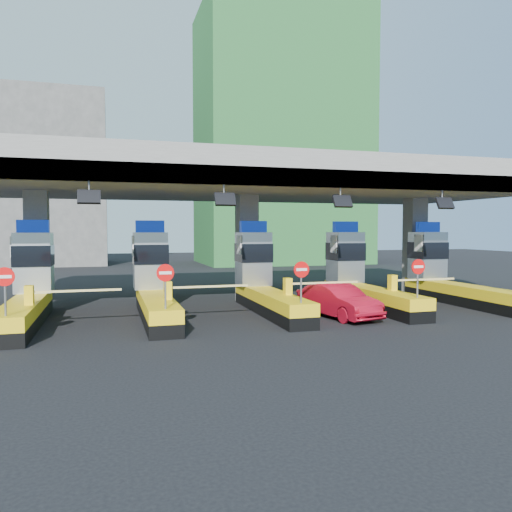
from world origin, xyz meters
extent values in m
plane|color=black|center=(0.00, 0.00, 0.00)|extent=(120.00, 120.00, 0.00)
cube|color=slate|center=(0.00, 3.00, 6.25)|extent=(28.00, 12.00, 1.50)
cube|color=#4C4C49|center=(0.00, -2.70, 5.85)|extent=(28.00, 0.60, 0.70)
cube|color=slate|center=(-10.00, 3.00, 2.75)|extent=(1.00, 1.00, 5.50)
cube|color=slate|center=(0.00, 3.00, 2.75)|extent=(1.00, 1.00, 5.50)
cube|color=slate|center=(10.00, 3.00, 2.75)|extent=(1.00, 1.00, 5.50)
cylinder|color=slate|center=(-7.50, -2.70, 5.25)|extent=(0.06, 0.06, 0.50)
cube|color=black|center=(-7.50, -2.90, 4.90)|extent=(0.80, 0.38, 0.54)
cylinder|color=slate|center=(-2.50, -2.70, 5.25)|extent=(0.06, 0.06, 0.50)
cube|color=black|center=(-2.50, -2.90, 4.90)|extent=(0.80, 0.38, 0.54)
cylinder|color=slate|center=(2.50, -2.70, 5.25)|extent=(0.06, 0.06, 0.50)
cube|color=black|center=(2.50, -2.90, 4.90)|extent=(0.80, 0.38, 0.54)
cylinder|color=slate|center=(7.50, -2.70, 5.25)|extent=(0.06, 0.06, 0.50)
cube|color=black|center=(7.50, -2.90, 4.90)|extent=(0.80, 0.38, 0.54)
cube|color=black|center=(-10.00, -1.00, 0.25)|extent=(1.20, 8.00, 0.50)
cube|color=#E5B70C|center=(-10.00, -1.00, 0.75)|extent=(1.20, 8.00, 0.50)
cube|color=#9EA3A8|center=(-10.00, 1.80, 2.30)|extent=(1.50, 1.50, 2.60)
cube|color=black|center=(-10.00, 1.78, 2.60)|extent=(1.56, 1.56, 0.90)
cube|color=#0C2DBF|center=(-10.00, 1.80, 3.88)|extent=(1.30, 0.35, 0.55)
cube|color=white|center=(-10.80, 1.50, 3.00)|extent=(0.06, 0.70, 0.90)
cylinder|color=slate|center=(-10.00, -4.60, 1.65)|extent=(0.07, 0.07, 1.30)
cylinder|color=red|center=(-10.00, -4.63, 2.25)|extent=(0.60, 0.04, 0.60)
cube|color=white|center=(-10.00, -4.65, 2.25)|extent=(0.42, 0.02, 0.10)
cube|color=#E5B70C|center=(-9.65, -2.20, 1.35)|extent=(0.30, 0.35, 0.70)
cube|color=white|center=(-8.00, -2.20, 1.45)|extent=(3.20, 0.08, 0.08)
cube|color=black|center=(-5.00, -1.00, 0.25)|extent=(1.20, 8.00, 0.50)
cube|color=#E5B70C|center=(-5.00, -1.00, 0.75)|extent=(1.20, 8.00, 0.50)
cube|color=#9EA3A8|center=(-5.00, 1.80, 2.30)|extent=(1.50, 1.50, 2.60)
cube|color=black|center=(-5.00, 1.78, 2.60)|extent=(1.56, 1.56, 0.90)
cube|color=#0C2DBF|center=(-5.00, 1.80, 3.88)|extent=(1.30, 0.35, 0.55)
cube|color=white|center=(-5.80, 1.50, 3.00)|extent=(0.06, 0.70, 0.90)
cylinder|color=slate|center=(-5.00, -4.60, 1.65)|extent=(0.07, 0.07, 1.30)
cylinder|color=red|center=(-5.00, -4.63, 2.25)|extent=(0.60, 0.04, 0.60)
cube|color=white|center=(-5.00, -4.65, 2.25)|extent=(0.42, 0.02, 0.10)
cube|color=#E5B70C|center=(-4.65, -2.20, 1.35)|extent=(0.30, 0.35, 0.70)
cube|color=white|center=(-3.00, -2.20, 1.45)|extent=(3.20, 0.08, 0.08)
cube|color=black|center=(0.00, -1.00, 0.25)|extent=(1.20, 8.00, 0.50)
cube|color=#E5B70C|center=(0.00, -1.00, 0.75)|extent=(1.20, 8.00, 0.50)
cube|color=#9EA3A8|center=(0.00, 1.80, 2.30)|extent=(1.50, 1.50, 2.60)
cube|color=black|center=(0.00, 1.78, 2.60)|extent=(1.56, 1.56, 0.90)
cube|color=#0C2DBF|center=(0.00, 1.80, 3.88)|extent=(1.30, 0.35, 0.55)
cube|color=white|center=(-0.80, 1.50, 3.00)|extent=(0.06, 0.70, 0.90)
cylinder|color=slate|center=(0.00, -4.60, 1.65)|extent=(0.07, 0.07, 1.30)
cylinder|color=red|center=(0.00, -4.63, 2.25)|extent=(0.60, 0.04, 0.60)
cube|color=white|center=(0.00, -4.65, 2.25)|extent=(0.42, 0.02, 0.10)
cube|color=#E5B70C|center=(0.35, -2.20, 1.35)|extent=(0.30, 0.35, 0.70)
cube|color=white|center=(2.00, -2.20, 1.45)|extent=(3.20, 0.08, 0.08)
cube|color=black|center=(5.00, -1.00, 0.25)|extent=(1.20, 8.00, 0.50)
cube|color=#E5B70C|center=(5.00, -1.00, 0.75)|extent=(1.20, 8.00, 0.50)
cube|color=#9EA3A8|center=(5.00, 1.80, 2.30)|extent=(1.50, 1.50, 2.60)
cube|color=black|center=(5.00, 1.78, 2.60)|extent=(1.56, 1.56, 0.90)
cube|color=#0C2DBF|center=(5.00, 1.80, 3.88)|extent=(1.30, 0.35, 0.55)
cube|color=white|center=(4.20, 1.50, 3.00)|extent=(0.06, 0.70, 0.90)
cylinder|color=slate|center=(5.00, -4.60, 1.65)|extent=(0.07, 0.07, 1.30)
cylinder|color=red|center=(5.00, -4.63, 2.25)|extent=(0.60, 0.04, 0.60)
cube|color=white|center=(5.00, -4.65, 2.25)|extent=(0.42, 0.02, 0.10)
cube|color=#E5B70C|center=(5.35, -2.20, 1.35)|extent=(0.30, 0.35, 0.70)
cube|color=white|center=(7.00, -2.20, 1.45)|extent=(3.20, 0.08, 0.08)
cube|color=black|center=(10.00, -1.00, 0.25)|extent=(1.20, 8.00, 0.50)
cube|color=#E5B70C|center=(10.00, -1.00, 0.75)|extent=(1.20, 8.00, 0.50)
cube|color=#9EA3A8|center=(10.00, 1.80, 2.30)|extent=(1.50, 1.50, 2.60)
cube|color=black|center=(10.00, 1.78, 2.60)|extent=(1.56, 1.56, 0.90)
cube|color=#0C2DBF|center=(10.00, 1.80, 3.88)|extent=(1.30, 0.35, 0.55)
cube|color=white|center=(9.20, 1.50, 3.00)|extent=(0.06, 0.70, 0.90)
cube|color=#E5B70C|center=(10.35, -2.20, 1.35)|extent=(0.30, 0.35, 0.70)
cube|color=#1E5926|center=(12.00, 32.00, 14.00)|extent=(18.00, 12.00, 28.00)
cube|color=#4C4C49|center=(-14.00, 36.00, 9.00)|extent=(14.00, 10.00, 18.00)
imported|color=#AE0D20|center=(2.46, -2.65, 0.71)|extent=(2.33, 4.52, 1.42)
camera|label=1|loc=(-6.84, -21.82, 3.72)|focal=35.00mm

